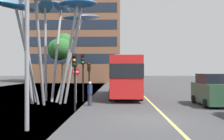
% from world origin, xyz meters
% --- Properties ---
extents(ground, '(120.00, 240.00, 0.10)m').
position_xyz_m(ground, '(-0.75, 0.00, -0.05)').
color(ground, '#424244').
extents(red_bus, '(2.85, 10.68, 3.85)m').
position_xyz_m(red_bus, '(-0.81, 11.35, 2.10)').
color(red_bus, red).
rests_on(red_bus, ground).
extents(leaf_sculpture, '(8.76, 9.92, 8.94)m').
position_xyz_m(leaf_sculpture, '(-6.60, 6.44, 6.97)').
color(leaf_sculpture, '#9EA0A5').
rests_on(leaf_sculpture, ground).
extents(traffic_light_kerb_near, '(0.28, 0.42, 3.46)m').
position_xyz_m(traffic_light_kerb_near, '(-4.08, 2.51, 2.51)').
color(traffic_light_kerb_near, black).
rests_on(traffic_light_kerb_near, ground).
extents(traffic_light_kerb_far, '(0.28, 0.42, 3.75)m').
position_xyz_m(traffic_light_kerb_far, '(-4.25, 7.48, 2.71)').
color(traffic_light_kerb_far, black).
rests_on(traffic_light_kerb_far, ground).
extents(traffic_light_island_mid, '(0.28, 0.42, 3.21)m').
position_xyz_m(traffic_light_island_mid, '(-4.10, 10.54, 2.34)').
color(traffic_light_island_mid, black).
rests_on(traffic_light_island_mid, ground).
extents(car_parked_mid, '(1.95, 4.29, 2.23)m').
position_xyz_m(car_parked_mid, '(5.08, 5.44, 1.05)').
color(car_parked_mid, '#2D5138').
rests_on(car_parked_mid, ground).
extents(street_lamp, '(1.62, 0.44, 7.53)m').
position_xyz_m(street_lamp, '(-4.81, -2.66, 4.81)').
color(street_lamp, gray).
rests_on(street_lamp, ground).
extents(tree_pavement_near, '(3.75, 4.03, 7.91)m').
position_xyz_m(tree_pavement_near, '(-9.69, 24.68, 5.77)').
color(tree_pavement_near, brown).
rests_on(tree_pavement_near, ground).
extents(pedestrian, '(0.34, 0.34, 1.69)m').
position_xyz_m(pedestrian, '(-3.44, 5.11, 0.85)').
color(pedestrian, '#2D3342').
rests_on(pedestrian, ground).
extents(no_entry_sign, '(0.60, 0.12, 2.66)m').
position_xyz_m(no_entry_sign, '(-4.64, 6.61, 1.76)').
color(no_entry_sign, gray).
rests_on(no_entry_sign, ground).
extents(backdrop_building, '(18.84, 13.95, 23.65)m').
position_xyz_m(backdrop_building, '(-10.56, 46.24, 11.83)').
color(backdrop_building, brown).
rests_on(backdrop_building, ground).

